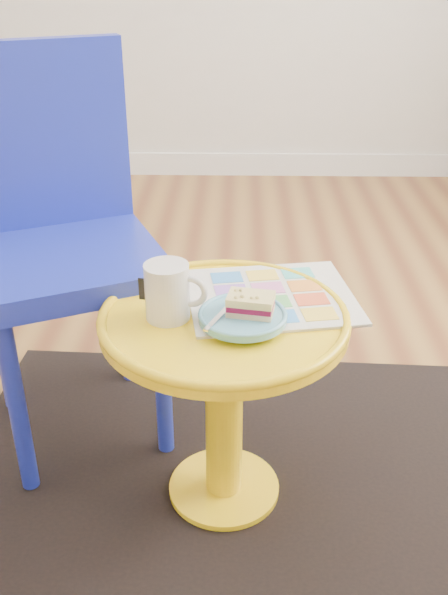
{
  "coord_description": "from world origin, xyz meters",
  "views": [
    {
      "loc": [
        0.6,
        -1.53,
        1.12
      ],
      "look_at": [
        0.58,
        -0.39,
        0.51
      ],
      "focal_mm": 40.0,
      "sensor_mm": 36.0,
      "label": 1
    }
  ],
  "objects_px": {
    "newspaper": "(271,296)",
    "plate": "(243,317)",
    "chair": "(57,226)",
    "side_table": "(224,371)",
    "mug": "(168,290)"
  },
  "relations": [
    {
      "from": "newspaper",
      "to": "side_table",
      "type": "bearing_deg",
      "value": -150.45
    },
    {
      "from": "chair",
      "to": "mug",
      "type": "bearing_deg",
      "value": -70.31
    },
    {
      "from": "mug",
      "to": "plate",
      "type": "bearing_deg",
      "value": 0.44
    },
    {
      "from": "mug",
      "to": "newspaper",
      "type": "bearing_deg",
      "value": 34.66
    },
    {
      "from": "side_table",
      "to": "plate",
      "type": "height_order",
      "value": "plate"
    },
    {
      "from": "newspaper",
      "to": "plate",
      "type": "xyz_separation_m",
      "value": [
        -0.06,
        -0.11,
        0.01
      ]
    },
    {
      "from": "side_table",
      "to": "mug",
      "type": "xyz_separation_m",
      "value": [
        -0.11,
        -0.01,
        0.19
      ]
    },
    {
      "from": "mug",
      "to": "side_table",
      "type": "bearing_deg",
      "value": 17.02
    },
    {
      "from": "side_table",
      "to": "newspaper",
      "type": "distance_m",
      "value": 0.18
    },
    {
      "from": "newspaper",
      "to": "mug",
      "type": "xyz_separation_m",
      "value": [
        -0.2,
        -0.09,
        0.06
      ]
    },
    {
      "from": "chair",
      "to": "side_table",
      "type": "bearing_deg",
      "value": -60.41
    },
    {
      "from": "newspaper",
      "to": "mug",
      "type": "distance_m",
      "value": 0.23
    },
    {
      "from": "side_table",
      "to": "newspaper",
      "type": "xyz_separation_m",
      "value": [
        0.1,
        0.08,
        0.14
      ]
    },
    {
      "from": "newspaper",
      "to": "plate",
      "type": "bearing_deg",
      "value": -126.27
    },
    {
      "from": "plate",
      "to": "chair",
      "type": "bearing_deg",
      "value": 142.57
    }
  ]
}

